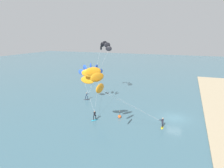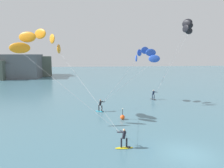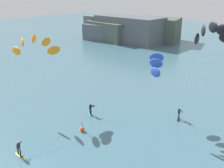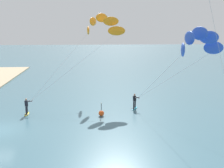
% 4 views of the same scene
% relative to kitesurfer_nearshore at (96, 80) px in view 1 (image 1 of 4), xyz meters
% --- Properties ---
extents(ground_plane, '(240.00, 240.00, 0.00)m').
position_rel_kitesurfer_nearshore_xyz_m(ground_plane, '(12.36, -9.41, -8.79)').
color(ground_plane, '#426B7A').
extents(kitesurfer_nearshore, '(11.50, 11.00, 10.44)m').
position_rel_kitesurfer_nearshore_xyz_m(kitesurfer_nearshore, '(0.00, 0.00, 0.00)').
color(kitesurfer_nearshore, yellow).
rests_on(kitesurfer_nearshore, ground).
extents(kitesurfer_mid_water, '(6.24, 5.67, 13.03)m').
position_rel_kitesurfer_nearshore_xyz_m(kitesurfer_mid_water, '(19.82, 7.39, 2.57)').
color(kitesurfer_mid_water, '#333338').
rests_on(kitesurfer_mid_water, ground).
extents(kitesurfer_far_out, '(9.70, 7.18, 8.84)m').
position_rel_kitesurfer_nearshore_xyz_m(kitesurfer_far_out, '(13.29, 7.49, -1.44)').
color(kitesurfer_far_out, '#23ADD1').
rests_on(kitesurfer_far_out, ground).
extents(marker_buoy, '(0.56, 0.56, 1.38)m').
position_rel_kitesurfer_nearshore_xyz_m(marker_buoy, '(8.85, -0.21, -8.49)').
color(marker_buoy, '#EA5119').
rests_on(marker_buoy, ground).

